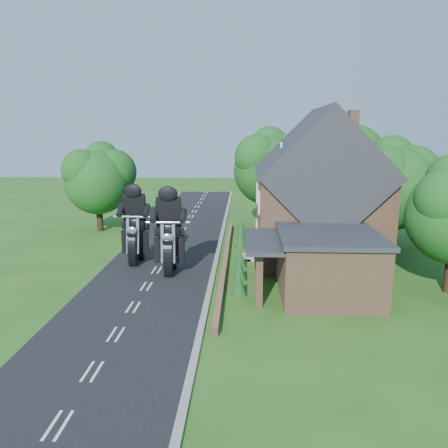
{
  "coord_description": "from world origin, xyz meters",
  "views": [
    {
      "loc": [
        5.51,
        -23.29,
        8.63
      ],
      "look_at": [
        4.23,
        4.2,
        2.8
      ],
      "focal_mm": 35.0,
      "sensor_mm": 36.0,
      "label": 1
    }
  ],
  "objects_px": {
    "house": "(318,197)",
    "motorcycle_lead": "(170,261)",
    "garden_wall": "(226,259)",
    "annex": "(325,263)",
    "motorcycle_follow": "(136,252)"
  },
  "relations": [
    {
      "from": "house",
      "to": "motorcycle_lead",
      "type": "height_order",
      "value": "house"
    },
    {
      "from": "garden_wall",
      "to": "motorcycle_lead",
      "type": "xyz_separation_m",
      "value": [
        -3.33,
        -2.57,
        0.62
      ]
    },
    {
      "from": "motorcycle_lead",
      "to": "motorcycle_follow",
      "type": "height_order",
      "value": "motorcycle_lead"
    },
    {
      "from": "house",
      "to": "motorcycle_lead",
      "type": "bearing_deg",
      "value": -159.46
    },
    {
      "from": "motorcycle_follow",
      "to": "garden_wall",
      "type": "bearing_deg",
      "value": -171.29
    },
    {
      "from": "motorcycle_lead",
      "to": "house",
      "type": "bearing_deg",
      "value": -161.02
    },
    {
      "from": "annex",
      "to": "motorcycle_lead",
      "type": "height_order",
      "value": "annex"
    },
    {
      "from": "garden_wall",
      "to": "house",
      "type": "distance_m",
      "value": 7.52
    },
    {
      "from": "garden_wall",
      "to": "annex",
      "type": "relative_size",
      "value": 3.12
    },
    {
      "from": "motorcycle_follow",
      "to": "house",
      "type": "bearing_deg",
      "value": -169.34
    },
    {
      "from": "annex",
      "to": "motorcycle_lead",
      "type": "bearing_deg",
      "value": 160.05
    },
    {
      "from": "house",
      "to": "annex",
      "type": "distance_m",
      "value": 7.3
    },
    {
      "from": "house",
      "to": "annex",
      "type": "bearing_deg",
      "value": -95.24
    },
    {
      "from": "motorcycle_lead",
      "to": "motorcycle_follow",
      "type": "distance_m",
      "value": 3.29
    },
    {
      "from": "garden_wall",
      "to": "house",
      "type": "relative_size",
      "value": 2.15
    }
  ]
}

